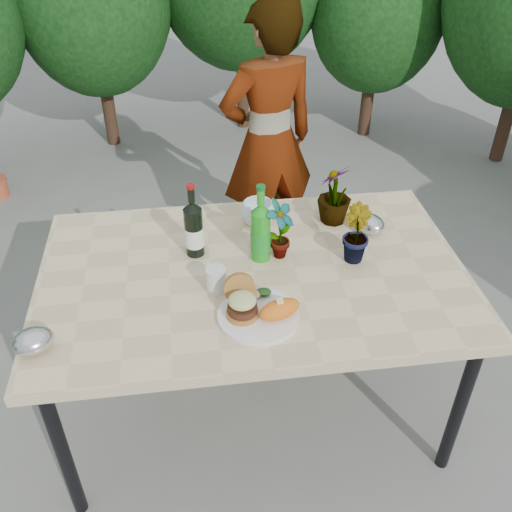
{
  "coord_description": "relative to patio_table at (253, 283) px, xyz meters",
  "views": [
    {
      "loc": [
        -0.21,
        -1.67,
        2.08
      ],
      "look_at": [
        0.0,
        -0.08,
        0.88
      ],
      "focal_mm": 40.0,
      "sensor_mm": 36.0,
      "label": 1
    }
  ],
  "objects": [
    {
      "name": "ground",
      "position": [
        0.0,
        0.0,
        -0.69
      ],
      "size": [
        80.0,
        80.0,
        0.0
      ],
      "primitive_type": "plane",
      "color": "slate",
      "rests_on": "ground"
    },
    {
      "name": "burger_stack",
      "position": [
        -0.07,
        -0.23,
        0.12
      ],
      "size": [
        0.11,
        0.16,
        0.11
      ],
      "color": "#B7722D",
      "rests_on": "dinner_plate"
    },
    {
      "name": "wine_bottle",
      "position": [
        -0.21,
        0.14,
        0.17
      ],
      "size": [
        0.07,
        0.07,
        0.31
      ],
      "rotation": [
        0.0,
        0.0,
        -0.21
      ],
      "color": "black",
      "rests_on": "patio_table"
    },
    {
      "name": "seedling_mid",
      "position": [
        0.39,
        0.03,
        0.17
      ],
      "size": [
        0.11,
        0.14,
        0.23
      ],
      "primitive_type": "imported",
      "rotation": [
        0.0,
        0.0,
        1.68
      ],
      "color": "#245E20",
      "rests_on": "patio_table"
    },
    {
      "name": "dinner_plate",
      "position": [
        -0.01,
        -0.25,
        0.06
      ],
      "size": [
        0.28,
        0.28,
        0.01
      ],
      "primitive_type": "cylinder",
      "color": "white",
      "rests_on": "patio_table"
    },
    {
      "name": "foil_packet_left",
      "position": [
        -0.74,
        -0.31,
        0.1
      ],
      "size": [
        0.16,
        0.15,
        0.08
      ],
      "primitive_type": "ellipsoid",
      "rotation": [
        0.0,
        0.0,
        0.39
      ],
      "color": "#B9BDC1",
      "rests_on": "patio_table"
    },
    {
      "name": "patio_table",
      "position": [
        0.0,
        0.0,
        0.0
      ],
      "size": [
        1.6,
        1.0,
        0.75
      ],
      "color": "beige",
      "rests_on": "ground"
    },
    {
      "name": "grilled_veg",
      "position": [
        0.0,
        -0.16,
        0.09
      ],
      "size": [
        0.08,
        0.05,
        0.03
      ],
      "color": "olive",
      "rests_on": "dinner_plate"
    },
    {
      "name": "sweet_potato",
      "position": [
        0.05,
        -0.27,
        0.1
      ],
      "size": [
        0.17,
        0.12,
        0.06
      ],
      "primitive_type": "ellipsoid",
      "rotation": [
        0.0,
        0.0,
        0.35
      ],
      "color": "orange",
      "rests_on": "dinner_plate"
    },
    {
      "name": "seedling_left",
      "position": [
        0.11,
        0.08,
        0.18
      ],
      "size": [
        0.16,
        0.15,
        0.25
      ],
      "primitive_type": "imported",
      "rotation": [
        0.0,
        0.0,
        0.73
      ],
      "color": "#26521C",
      "rests_on": "patio_table"
    },
    {
      "name": "blue_bowl",
      "position": [
        0.06,
        0.31,
        0.11
      ],
      "size": [
        0.17,
        0.17,
        0.11
      ],
      "primitive_type": "imported",
      "rotation": [
        0.0,
        0.0,
        0.29
      ],
      "color": "white",
      "rests_on": "patio_table"
    },
    {
      "name": "plastic_cup",
      "position": [
        -0.15,
        -0.09,
        0.1
      ],
      "size": [
        0.07,
        0.07,
        0.09
      ],
      "primitive_type": "cylinder",
      "color": "silver",
      "rests_on": "patio_table"
    },
    {
      "name": "shrub_hedge",
      "position": [
        0.25,
        1.59,
        0.42
      ],
      "size": [
        6.81,
        5.14,
        2.09
      ],
      "color": "#382316",
      "rests_on": "ground"
    },
    {
      "name": "sparkling_water",
      "position": [
        0.04,
        0.08,
        0.17
      ],
      "size": [
        0.08,
        0.08,
        0.32
      ],
      "rotation": [
        0.0,
        0.0,
        0.34
      ],
      "color": "#1D951B",
      "rests_on": "patio_table"
    },
    {
      "name": "seedling_right",
      "position": [
        0.38,
        0.3,
        0.18
      ],
      "size": [
        0.2,
        0.2,
        0.26
      ],
      "primitive_type": "imported",
      "rotation": [
        0.0,
        0.0,
        3.98
      ],
      "color": "#2A591E",
      "rests_on": "patio_table"
    },
    {
      "name": "person",
      "position": [
        0.22,
        1.09,
        0.05
      ],
      "size": [
        0.62,
        0.5,
        1.49
      ],
      "primitive_type": "imported",
      "rotation": [
        0.0,
        0.0,
        3.44
      ],
      "color": "#A37551",
      "rests_on": "ground"
    },
    {
      "name": "foil_packet_right",
      "position": [
        0.51,
        0.2,
        0.1
      ],
      "size": [
        0.16,
        0.17,
        0.08
      ],
      "primitive_type": "ellipsoid",
      "rotation": [
        0.0,
        0.0,
        2.17
      ],
      "color": "#B8BBBF",
      "rests_on": "patio_table"
    }
  ]
}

